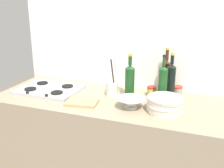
{
  "coord_description": "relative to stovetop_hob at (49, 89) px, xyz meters",
  "views": [
    {
      "loc": [
        0.67,
        -1.8,
        1.65
      ],
      "look_at": [
        0.0,
        0.0,
        1.02
      ],
      "focal_mm": 43.71,
      "sensor_mm": 36.0,
      "label": 1
    }
  ],
  "objects": [
    {
      "name": "utensil_crock",
      "position": [
        0.52,
        0.08,
        0.05
      ],
      "size": [
        0.1,
        0.1,
        0.3
      ],
      "color": "silver",
      "rests_on": "counter_block"
    },
    {
      "name": "cutting_board",
      "position": [
        0.37,
        -0.15,
        -0.0
      ],
      "size": [
        0.25,
        0.19,
        0.02
      ],
      "primitive_type": "cube",
      "rotation": [
        0.0,
        0.0,
        0.17
      ],
      "color": "tan",
      "rests_on": "counter_block"
    },
    {
      "name": "stovetop_hob",
      "position": [
        0.0,
        0.0,
        0.0
      ],
      "size": [
        0.49,
        0.37,
        0.04
      ],
      "color": "#B2B2B7",
      "rests_on": "counter_block"
    },
    {
      "name": "condiment_jar_rear",
      "position": [
        1.0,
        0.27,
        0.02
      ],
      "size": [
        0.08,
        0.08,
        0.07
      ],
      "color": "#9E998C",
      "rests_on": "counter_block"
    },
    {
      "name": "wine_bottle_mid_left",
      "position": [
        0.66,
        0.09,
        0.12
      ],
      "size": [
        0.07,
        0.07,
        0.34
      ],
      "color": "#19471E",
      "rests_on": "counter_block"
    },
    {
      "name": "counter_block",
      "position": [
        0.55,
        0.01,
        -0.46
      ],
      "size": [
        1.8,
        0.7,
        0.9
      ],
      "primitive_type": "cube",
      "color": "tan",
      "rests_on": "ground"
    },
    {
      "name": "plate_stack",
      "position": [
        0.96,
        -0.09,
        0.04
      ],
      "size": [
        0.24,
        0.24,
        0.11
      ],
      "color": "silver",
      "rests_on": "counter_block"
    },
    {
      "name": "wine_bottle_mid_right",
      "position": [
        0.91,
        0.09,
        0.13
      ],
      "size": [
        0.06,
        0.06,
        0.35
      ],
      "color": "#19471E",
      "rests_on": "counter_block"
    },
    {
      "name": "condiment_jar_front",
      "position": [
        0.81,
        0.17,
        0.03
      ],
      "size": [
        0.07,
        0.07,
        0.08
      ],
      "color": "gold",
      "rests_on": "counter_block"
    },
    {
      "name": "wine_bottle_rightmost",
      "position": [
        0.9,
        0.27,
        0.13
      ],
      "size": [
        0.07,
        0.07,
        0.37
      ],
      "color": "#472314",
      "rests_on": "counter_block"
    },
    {
      "name": "backsplash_panel",
      "position": [
        0.55,
        0.39,
        0.2
      ],
      "size": [
        1.9,
        0.06,
        2.22
      ],
      "primitive_type": "cube",
      "color": "white",
      "rests_on": "ground"
    },
    {
      "name": "wine_bottle_leftmost",
      "position": [
        0.95,
        0.18,
        0.13
      ],
      "size": [
        0.07,
        0.07,
        0.35
      ],
      "color": "black",
      "rests_on": "counter_block"
    },
    {
      "name": "mixing_bowl",
      "position": [
        0.73,
        -0.11,
        0.03
      ],
      "size": [
        0.2,
        0.2,
        0.07
      ],
      "color": "white",
      "rests_on": "counter_block"
    }
  ]
}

